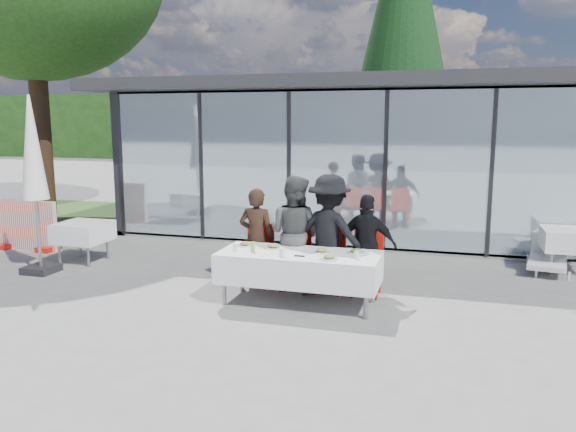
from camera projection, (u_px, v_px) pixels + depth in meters
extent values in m
plane|color=gray|center=(272.00, 313.00, 7.62)|extent=(90.00, 90.00, 0.00)
cube|color=gray|center=(438.00, 219.00, 14.64)|extent=(14.00, 8.00, 0.10)
cube|color=black|center=(444.00, 152.00, 18.07)|extent=(14.00, 0.20, 3.20)
cube|color=black|center=(195.00, 155.00, 16.27)|extent=(0.20, 8.00, 3.20)
cube|color=silver|center=(437.00, 173.00, 10.62)|extent=(13.60, 0.06, 3.10)
cube|color=#2D2D30|center=(444.00, 90.00, 13.71)|extent=(14.80, 8.80, 0.24)
cube|color=#262628|center=(122.00, 165.00, 12.49)|extent=(0.08, 0.10, 3.10)
cube|color=#262628|center=(202.00, 167.00, 11.95)|extent=(0.08, 0.10, 3.10)
cube|color=#262628|center=(289.00, 169.00, 11.42)|extent=(0.08, 0.10, 3.10)
cube|color=#262628|center=(385.00, 172.00, 10.88)|extent=(0.08, 0.10, 3.10)
cube|color=#262628|center=(491.00, 174.00, 10.35)|extent=(0.08, 0.10, 3.10)
cube|color=red|center=(333.00, 208.00, 13.84)|extent=(0.45, 0.45, 0.90)
cube|color=red|center=(396.00, 208.00, 13.90)|extent=(0.45, 0.45, 0.90)
cube|color=red|center=(506.00, 216.00, 12.74)|extent=(0.45, 0.45, 0.90)
cube|color=#183A12|center=(5.00, 126.00, 42.01)|extent=(6.50, 2.00, 4.40)
cube|color=#183A12|center=(97.00, 126.00, 39.81)|extent=(6.50, 2.00, 4.40)
cube|color=#183A12|center=(201.00, 127.00, 37.61)|extent=(6.50, 2.00, 4.40)
cube|color=#183A12|center=(317.00, 127.00, 35.41)|extent=(6.50, 2.00, 4.40)
cube|color=#183A12|center=(448.00, 127.00, 33.21)|extent=(6.50, 2.00, 4.40)
cube|color=white|center=(299.00, 267.00, 7.90)|extent=(2.26, 0.96, 0.42)
cylinder|color=gray|center=(224.00, 281.00, 7.88)|extent=(0.06, 0.06, 0.71)
cylinder|color=gray|center=(366.00, 293.00, 7.33)|extent=(0.06, 0.06, 0.71)
cylinder|color=gray|center=(242.00, 269.00, 8.54)|extent=(0.06, 0.06, 0.71)
cylinder|color=gray|center=(373.00, 279.00, 7.99)|extent=(0.06, 0.06, 0.71)
imported|color=#322016|center=(257.00, 238.00, 8.73)|extent=(0.58, 0.58, 1.56)
cube|color=red|center=(257.00, 258.00, 8.78)|extent=(0.44, 0.44, 0.05)
cube|color=red|center=(261.00, 240.00, 8.93)|extent=(0.44, 0.04, 0.55)
cylinder|color=red|center=(242.00, 275.00, 8.70)|extent=(0.04, 0.04, 0.43)
cylinder|color=red|center=(264.00, 277.00, 8.60)|extent=(0.04, 0.04, 0.43)
cylinder|color=red|center=(250.00, 269.00, 9.04)|extent=(0.04, 0.04, 0.43)
cylinder|color=red|center=(271.00, 271.00, 8.94)|extent=(0.04, 0.04, 0.43)
imported|color=#515151|center=(294.00, 233.00, 8.54)|extent=(1.07, 1.07, 1.77)
cube|color=red|center=(294.00, 261.00, 8.61)|extent=(0.44, 0.44, 0.05)
cube|color=red|center=(298.00, 242.00, 8.76)|extent=(0.44, 0.04, 0.55)
cylinder|color=red|center=(280.00, 278.00, 8.53)|extent=(0.04, 0.04, 0.43)
cylinder|color=red|center=(303.00, 280.00, 8.43)|extent=(0.04, 0.04, 0.43)
cylinder|color=red|center=(286.00, 272.00, 8.87)|extent=(0.04, 0.04, 0.43)
cylinder|color=red|center=(309.00, 274.00, 8.77)|extent=(0.04, 0.04, 0.43)
imported|color=black|center=(329.00, 234.00, 8.39)|extent=(1.41, 1.41, 1.80)
cube|color=red|center=(329.00, 263.00, 8.47)|extent=(0.44, 0.44, 0.05)
cube|color=red|center=(332.00, 245.00, 8.61)|extent=(0.44, 0.04, 0.55)
cylinder|color=red|center=(314.00, 281.00, 8.38)|extent=(0.04, 0.04, 0.43)
cylinder|color=red|center=(338.00, 283.00, 8.28)|extent=(0.04, 0.04, 0.43)
cylinder|color=red|center=(320.00, 275.00, 8.72)|extent=(0.04, 0.04, 0.43)
cylinder|color=red|center=(343.00, 276.00, 8.63)|extent=(0.04, 0.04, 0.43)
imported|color=black|center=(367.00, 246.00, 8.26)|extent=(0.99, 0.99, 1.52)
cube|color=red|center=(367.00, 266.00, 8.31)|extent=(0.44, 0.44, 0.05)
cube|color=red|center=(369.00, 247.00, 8.46)|extent=(0.44, 0.04, 0.55)
cylinder|color=red|center=(352.00, 284.00, 8.23)|extent=(0.04, 0.04, 0.43)
cylinder|color=red|center=(377.00, 286.00, 8.13)|extent=(0.04, 0.04, 0.43)
cylinder|color=red|center=(356.00, 277.00, 8.57)|extent=(0.04, 0.04, 0.43)
cylinder|color=red|center=(380.00, 279.00, 8.47)|extent=(0.04, 0.04, 0.43)
cylinder|color=white|center=(245.00, 246.00, 8.28)|extent=(0.25, 0.25, 0.01)
ellipsoid|color=#AC8045|center=(245.00, 243.00, 8.28)|extent=(0.15, 0.15, 0.05)
cylinder|color=white|center=(274.00, 248.00, 8.12)|extent=(0.25, 0.25, 0.01)
ellipsoid|color=#3D702A|center=(274.00, 246.00, 8.12)|extent=(0.15, 0.15, 0.05)
cylinder|color=white|center=(322.00, 252.00, 7.85)|extent=(0.25, 0.25, 0.01)
ellipsoid|color=#AC8045|center=(322.00, 250.00, 7.85)|extent=(0.15, 0.15, 0.05)
cylinder|color=white|center=(356.00, 253.00, 7.83)|extent=(0.25, 0.25, 0.01)
ellipsoid|color=#3D702A|center=(356.00, 250.00, 7.83)|extent=(0.15, 0.15, 0.05)
cylinder|color=white|center=(329.00, 259.00, 7.47)|extent=(0.25, 0.25, 0.01)
ellipsoid|color=#3D702A|center=(329.00, 257.00, 7.46)|extent=(0.15, 0.15, 0.05)
cylinder|color=#93BD4F|center=(253.00, 247.00, 7.88)|extent=(0.06, 0.06, 0.15)
cylinder|color=silver|center=(282.00, 253.00, 7.61)|extent=(0.07, 0.07, 0.10)
cylinder|color=silver|center=(356.00, 255.00, 7.50)|extent=(0.07, 0.07, 0.10)
cylinder|color=silver|center=(235.00, 248.00, 7.95)|extent=(0.07, 0.07, 0.10)
cube|color=black|center=(300.00, 256.00, 7.64)|extent=(0.14, 0.03, 0.01)
cube|color=white|center=(83.00, 232.00, 10.30)|extent=(0.86, 0.86, 0.36)
cylinder|color=gray|center=(59.00, 245.00, 10.13)|extent=(0.05, 0.05, 0.72)
cylinder|color=gray|center=(88.00, 247.00, 9.97)|extent=(0.05, 0.05, 0.72)
cylinder|color=gray|center=(80.00, 238.00, 10.70)|extent=(0.05, 0.05, 0.72)
cylinder|color=gray|center=(107.00, 240.00, 10.54)|extent=(0.05, 0.05, 0.72)
cube|color=white|center=(569.00, 240.00, 9.64)|extent=(0.86, 0.86, 0.36)
cylinder|color=gray|center=(552.00, 254.00, 9.48)|extent=(0.05, 0.05, 0.72)
cylinder|color=gray|center=(546.00, 246.00, 10.04)|extent=(0.05, 0.05, 0.72)
cube|color=black|center=(41.00, 269.00, 9.64)|extent=(0.50, 0.50, 0.12)
cylinder|color=gray|center=(36.00, 195.00, 9.42)|extent=(0.06, 0.06, 2.70)
cone|color=white|center=(32.00, 148.00, 9.29)|extent=(0.44, 0.44, 1.73)
cube|color=red|center=(26.00, 225.00, 11.32)|extent=(1.40, 0.12, 1.00)
cube|color=red|center=(8.00, 245.00, 11.53)|extent=(0.30, 0.45, 0.10)
cube|color=red|center=(49.00, 248.00, 11.26)|extent=(0.30, 0.45, 0.10)
cube|color=white|center=(548.00, 261.00, 9.73)|extent=(0.82, 1.39, 0.08)
cube|color=white|center=(550.00, 240.00, 10.17)|extent=(0.64, 0.37, 0.54)
cylinder|color=white|center=(536.00, 274.00, 9.29)|extent=(0.04, 0.04, 0.14)
cylinder|color=white|center=(569.00, 276.00, 9.15)|extent=(0.04, 0.04, 0.14)
cylinder|color=white|center=(528.00, 259.00, 10.33)|extent=(0.04, 0.04, 0.14)
cylinder|color=white|center=(557.00, 260.00, 10.20)|extent=(0.04, 0.04, 0.14)
cylinder|color=#382316|center=(42.00, 135.00, 15.27)|extent=(0.50, 0.50, 4.40)
cylinder|color=#382316|center=(399.00, 167.00, 19.62)|extent=(0.44, 0.44, 2.00)
cone|color=black|center=(404.00, 17.00, 18.79)|extent=(4.00, 4.00, 9.00)
cube|color=#385926|center=(48.00, 214.00, 15.63)|extent=(5.00, 5.00, 0.02)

